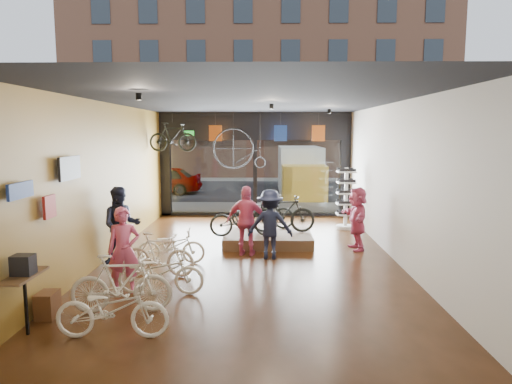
{
  "coord_description": "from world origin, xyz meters",
  "views": [
    {
      "loc": [
        0.32,
        -10.83,
        3.08
      ],
      "look_at": [
        0.11,
        1.4,
        1.48
      ],
      "focal_mm": 32.0,
      "sensor_mm": 36.0,
      "label": 1
    }
  ],
  "objects_px": {
    "floor_bike_3": "(159,254)",
    "customer_5": "(357,218)",
    "display_platform": "(268,238)",
    "floor_bike_2": "(161,272)",
    "floor_bike_0": "(112,309)",
    "display_bike_mid": "(283,214)",
    "customer_2": "(247,221)",
    "display_bike_left": "(244,219)",
    "street_car": "(160,180)",
    "sunglasses_rack": "(346,198)",
    "customer_3": "(270,224)",
    "penny_farthing": "(242,150)",
    "customer_1": "(122,226)",
    "display_bike_right": "(263,212)",
    "floor_bike_1": "(121,284)",
    "floor_bike_4": "(171,246)",
    "hung_bike": "(173,137)",
    "customer_0": "(124,250)",
    "box_truck": "(301,172)"
  },
  "relations": [
    {
      "from": "floor_bike_1",
      "to": "floor_bike_2",
      "type": "relative_size",
      "value": 1.04
    },
    {
      "from": "floor_bike_3",
      "to": "penny_farthing",
      "type": "xyz_separation_m",
      "value": [
        1.51,
        5.83,
        2.03
      ]
    },
    {
      "from": "box_truck",
      "to": "penny_farthing",
      "type": "bearing_deg",
      "value": -111.24
    },
    {
      "from": "floor_bike_1",
      "to": "display_bike_mid",
      "type": "bearing_deg",
      "value": -36.9
    },
    {
      "from": "floor_bike_2",
      "to": "display_platform",
      "type": "height_order",
      "value": "floor_bike_2"
    },
    {
      "from": "customer_5",
      "to": "sunglasses_rack",
      "type": "relative_size",
      "value": 0.84
    },
    {
      "from": "customer_5",
      "to": "penny_farthing",
      "type": "xyz_separation_m",
      "value": [
        -3.2,
        3.47,
        1.67
      ]
    },
    {
      "from": "floor_bike_1",
      "to": "sunglasses_rack",
      "type": "distance_m",
      "value": 8.65
    },
    {
      "from": "customer_2",
      "to": "hung_bike",
      "type": "relative_size",
      "value": 1.11
    },
    {
      "from": "floor_bike_1",
      "to": "floor_bike_3",
      "type": "xyz_separation_m",
      "value": [
        0.18,
        2.03,
        -0.04
      ]
    },
    {
      "from": "floor_bike_0",
      "to": "customer_0",
      "type": "bearing_deg",
      "value": 10.81
    },
    {
      "from": "customer_2",
      "to": "customer_5",
      "type": "height_order",
      "value": "customer_2"
    },
    {
      "from": "floor_bike_1",
      "to": "sunglasses_rack",
      "type": "height_order",
      "value": "sunglasses_rack"
    },
    {
      "from": "customer_3",
      "to": "floor_bike_1",
      "type": "bearing_deg",
      "value": 55.5
    },
    {
      "from": "hung_bike",
      "to": "customer_1",
      "type": "bearing_deg",
      "value": -178.63
    },
    {
      "from": "street_car",
      "to": "customer_5",
      "type": "distance_m",
      "value": 13.41
    },
    {
      "from": "customer_5",
      "to": "sunglasses_rack",
      "type": "height_order",
      "value": "sunglasses_rack"
    },
    {
      "from": "box_truck",
      "to": "floor_bike_3",
      "type": "distance_m",
      "value": 13.0
    },
    {
      "from": "display_platform",
      "to": "floor_bike_2",
      "type": "bearing_deg",
      "value": -117.35
    },
    {
      "from": "display_bike_mid",
      "to": "sunglasses_rack",
      "type": "distance_m",
      "value": 2.86
    },
    {
      "from": "sunglasses_rack",
      "to": "customer_2",
      "type": "bearing_deg",
      "value": -135.63
    },
    {
      "from": "customer_2",
      "to": "customer_3",
      "type": "bearing_deg",
      "value": 162.19
    },
    {
      "from": "display_bike_left",
      "to": "customer_1",
      "type": "relative_size",
      "value": 0.99
    },
    {
      "from": "floor_bike_4",
      "to": "customer_5",
      "type": "xyz_separation_m",
      "value": [
        4.64,
        1.4,
        0.42
      ]
    },
    {
      "from": "display_bike_left",
      "to": "hung_bike",
      "type": "relative_size",
      "value": 1.15
    },
    {
      "from": "customer_0",
      "to": "customer_3",
      "type": "height_order",
      "value": "customer_3"
    },
    {
      "from": "display_bike_left",
      "to": "customer_1",
      "type": "xyz_separation_m",
      "value": [
        -2.78,
        -1.64,
        0.14
      ]
    },
    {
      "from": "street_car",
      "to": "sunglasses_rack",
      "type": "height_order",
      "value": "sunglasses_rack"
    },
    {
      "from": "sunglasses_rack",
      "to": "customer_3",
      "type": "bearing_deg",
      "value": -127.5
    },
    {
      "from": "floor_bike_2",
      "to": "display_bike_right",
      "type": "xyz_separation_m",
      "value": [
        1.94,
        4.69,
        0.35
      ]
    },
    {
      "from": "customer_2",
      "to": "display_bike_left",
      "type": "bearing_deg",
      "value": -73.17
    },
    {
      "from": "box_truck",
      "to": "customer_0",
      "type": "height_order",
      "value": "box_truck"
    },
    {
      "from": "penny_farthing",
      "to": "customer_3",
      "type": "bearing_deg",
      "value": -78.5
    },
    {
      "from": "floor_bike_1",
      "to": "customer_2",
      "type": "bearing_deg",
      "value": -34.72
    },
    {
      "from": "floor_bike_3",
      "to": "customer_5",
      "type": "relative_size",
      "value": 0.95
    },
    {
      "from": "display_bike_left",
      "to": "customer_5",
      "type": "relative_size",
      "value": 1.09
    },
    {
      "from": "floor_bike_0",
      "to": "display_bike_right",
      "type": "distance_m",
      "value": 6.95
    },
    {
      "from": "floor_bike_2",
      "to": "display_bike_right",
      "type": "distance_m",
      "value": 5.08
    },
    {
      "from": "floor_bike_3",
      "to": "customer_2",
      "type": "bearing_deg",
      "value": -38.23
    },
    {
      "from": "box_truck",
      "to": "customer_2",
      "type": "xyz_separation_m",
      "value": [
        -2.21,
        -10.62,
        -0.3
      ]
    },
    {
      "from": "customer_0",
      "to": "hung_bike",
      "type": "relative_size",
      "value": 1.06
    },
    {
      "from": "customer_1",
      "to": "customer_2",
      "type": "relative_size",
      "value": 1.04
    },
    {
      "from": "display_bike_left",
      "to": "display_bike_right",
      "type": "height_order",
      "value": "display_bike_right"
    },
    {
      "from": "floor_bike_3",
      "to": "floor_bike_0",
      "type": "bearing_deg",
      "value": -171.46
    },
    {
      "from": "floor_bike_0",
      "to": "display_bike_right",
      "type": "bearing_deg",
      "value": -19.8
    },
    {
      "from": "floor_bike_0",
      "to": "display_bike_mid",
      "type": "bearing_deg",
      "value": -26.07
    },
    {
      "from": "floor_bike_0",
      "to": "floor_bike_2",
      "type": "relative_size",
      "value": 1.03
    },
    {
      "from": "customer_3",
      "to": "penny_farthing",
      "type": "relative_size",
      "value": 1.0
    },
    {
      "from": "display_bike_mid",
      "to": "customer_1",
      "type": "height_order",
      "value": "customer_1"
    },
    {
      "from": "floor_bike_0",
      "to": "customer_1",
      "type": "relative_size",
      "value": 0.93
    }
  ]
}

